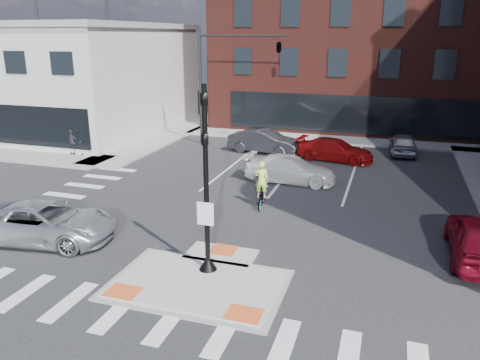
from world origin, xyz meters
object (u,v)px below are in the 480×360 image
(silver_suv, at_px, (44,222))
(bg_car_silver, at_px, (403,144))
(bg_car_dark, at_px, (265,141))
(white_pickup, at_px, (290,169))
(bg_car_red, at_px, (335,150))
(cyclist, at_px, (261,192))
(red_sedan, at_px, (479,238))
(pedestrian_a, at_px, (79,142))
(pedestrian_b, at_px, (72,142))

(silver_suv, xyz_separation_m, bg_car_silver, (12.89, 18.39, -0.06))
(bg_car_dark, bearing_deg, white_pickup, -145.52)
(bg_car_red, xyz_separation_m, cyclist, (-2.14, -9.28, 0.04))
(silver_suv, distance_m, red_sedan, 15.60)
(bg_car_dark, relative_size, pedestrian_a, 2.86)
(bg_car_silver, bearing_deg, bg_car_dark, 13.93)
(white_pickup, distance_m, bg_car_dark, 6.47)
(red_sedan, relative_size, cyclist, 2.20)
(silver_suv, bearing_deg, pedestrian_a, 21.90)
(silver_suv, relative_size, cyclist, 2.54)
(red_sedan, relative_size, white_pickup, 0.98)
(bg_car_red, bearing_deg, cyclist, 175.92)
(white_pickup, distance_m, bg_car_red, 5.45)
(silver_suv, distance_m, white_pickup, 12.41)
(bg_car_dark, relative_size, pedestrian_b, 2.98)
(silver_suv, bearing_deg, cyclist, -57.00)
(pedestrian_b, bearing_deg, white_pickup, 2.01)
(red_sedan, xyz_separation_m, pedestrian_a, (-21.85, 7.85, 0.18))
(cyclist, height_order, pedestrian_a, cyclist)
(red_sedan, xyz_separation_m, bg_car_dark, (-11.00, 12.54, -0.02))
(pedestrian_a, height_order, pedestrian_b, pedestrian_a)
(white_pickup, height_order, cyclist, cyclist)
(bg_car_red, height_order, pedestrian_a, pedestrian_a)
(cyclist, bearing_deg, white_pickup, -104.15)
(red_sedan, bearing_deg, bg_car_red, -61.39)
(cyclist, relative_size, pedestrian_b, 1.34)
(white_pickup, height_order, pedestrian_b, pedestrian_b)
(bg_car_dark, distance_m, bg_car_red, 4.69)
(silver_suv, distance_m, pedestrian_a, 12.99)
(red_sedan, height_order, bg_car_dark, red_sedan)
(bg_car_dark, xyz_separation_m, pedestrian_b, (-11.40, -4.69, 0.17))
(white_pickup, distance_m, pedestrian_b, 14.40)
(bg_car_silver, relative_size, pedestrian_a, 2.45)
(bg_car_red, bearing_deg, pedestrian_a, 113.74)
(pedestrian_a, bearing_deg, bg_car_red, 56.68)
(white_pickup, bearing_deg, bg_car_red, -18.29)
(white_pickup, relative_size, bg_car_dark, 1.01)
(cyclist, xyz_separation_m, pedestrian_b, (-13.92, 5.18, 0.23))
(bg_car_silver, bearing_deg, bg_car_red, 35.41)
(bg_car_dark, relative_size, bg_car_red, 1.01)
(bg_car_dark, relative_size, bg_car_silver, 1.17)
(white_pickup, height_order, pedestrian_a, pedestrian_a)
(red_sedan, relative_size, pedestrian_b, 2.94)
(white_pickup, bearing_deg, silver_suv, 144.51)
(pedestrian_b, bearing_deg, silver_suv, -51.07)
(cyclist, height_order, pedestrian_b, cyclist)
(bg_car_silver, height_order, cyclist, cyclist)
(silver_suv, bearing_deg, pedestrian_b, 23.97)
(bg_car_dark, height_order, cyclist, cyclist)
(red_sedan, relative_size, bg_car_silver, 1.15)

